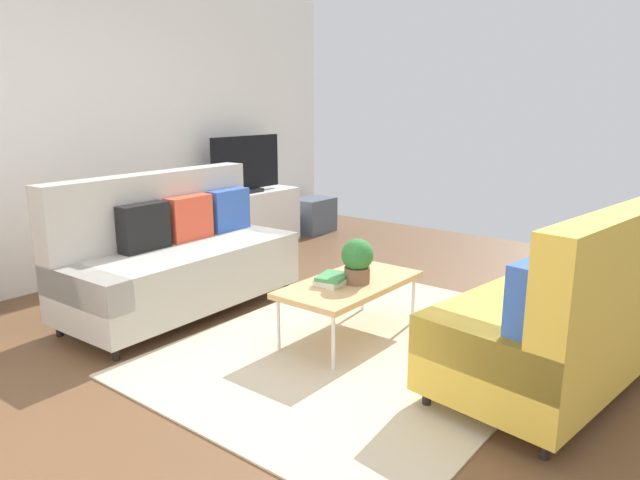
% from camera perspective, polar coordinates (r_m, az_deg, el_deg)
% --- Properties ---
extents(ground_plane, '(7.68, 7.68, 0.00)m').
position_cam_1_polar(ground_plane, '(4.12, 1.06, -10.20)').
color(ground_plane, brown).
extents(wall_far, '(6.40, 0.12, 2.90)m').
position_cam_1_polar(wall_far, '(5.90, -21.43, 10.60)').
color(wall_far, white).
rests_on(wall_far, ground_plane).
extents(area_rug, '(2.90, 2.20, 0.01)m').
position_cam_1_polar(area_rug, '(4.09, 4.82, -10.34)').
color(area_rug, beige).
rests_on(area_rug, ground_plane).
extents(couch_beige, '(1.93, 0.90, 1.10)m').
position_cam_1_polar(couch_beige, '(4.76, -13.92, -1.53)').
color(couch_beige, '#B2ADA3').
rests_on(couch_beige, ground_plane).
extents(couch_green, '(1.99, 1.09, 1.10)m').
position_cam_1_polar(couch_green, '(3.75, 23.64, -6.47)').
color(couch_green, gold).
rests_on(couch_green, ground_plane).
extents(coffee_table, '(1.10, 0.56, 0.42)m').
position_cam_1_polar(coffee_table, '(4.09, 2.98, -4.47)').
color(coffee_table, tan).
rests_on(coffee_table, ground_plane).
extents(tv_console, '(1.40, 0.44, 0.64)m').
position_cam_1_polar(tv_console, '(6.75, -7.25, 1.98)').
color(tv_console, silver).
rests_on(tv_console, ground_plane).
extents(tv, '(1.00, 0.20, 0.64)m').
position_cam_1_polar(tv, '(6.64, -7.29, 7.31)').
color(tv, black).
rests_on(tv, tv_console).
extents(storage_trunk, '(0.52, 0.40, 0.44)m').
position_cam_1_polar(storage_trunk, '(7.50, -0.69, 2.47)').
color(storage_trunk, '#4C5666').
rests_on(storage_trunk, ground_plane).
extents(potted_plant, '(0.22, 0.22, 0.31)m').
position_cam_1_polar(potted_plant, '(4.01, 3.70, -1.95)').
color(potted_plant, brown).
rests_on(potted_plant, coffee_table).
extents(table_book_0, '(0.24, 0.19, 0.04)m').
position_cam_1_polar(table_book_0, '(4.03, 1.28, -4.07)').
color(table_book_0, silver).
rests_on(table_book_0, coffee_table).
extents(table_book_1, '(0.28, 0.23, 0.03)m').
position_cam_1_polar(table_book_1, '(4.02, 1.28, -3.63)').
color(table_book_1, '#3F8C4C').
rests_on(table_book_1, table_book_0).
extents(vase_0, '(0.11, 0.11, 0.17)m').
position_cam_1_polar(vase_0, '(6.33, -11.43, 4.80)').
color(vase_0, silver).
rests_on(vase_0, tv_console).
extents(bottle_0, '(0.05, 0.05, 0.24)m').
position_cam_1_polar(bottle_0, '(6.37, -9.77, 5.21)').
color(bottle_0, '#3F8C4C').
rests_on(bottle_0, tv_console).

